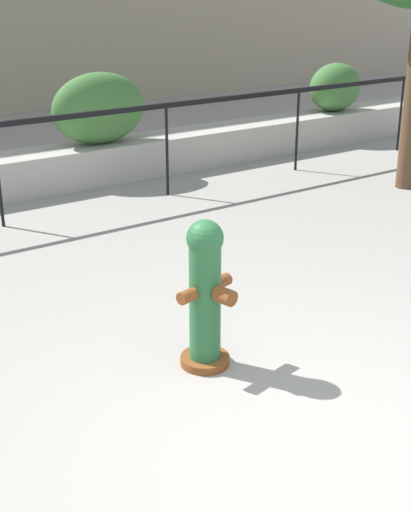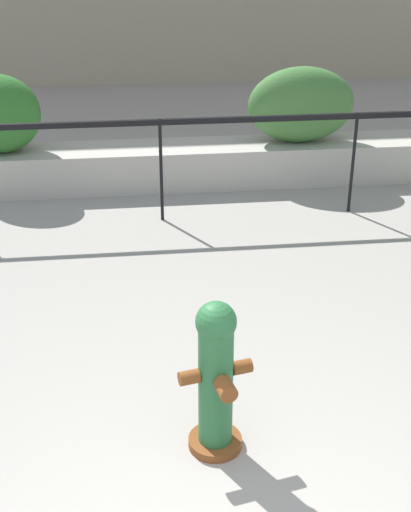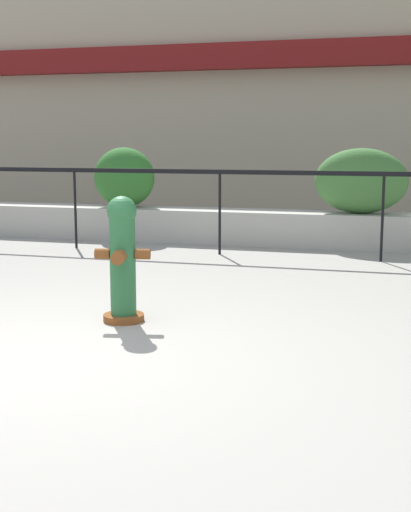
# 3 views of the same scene
# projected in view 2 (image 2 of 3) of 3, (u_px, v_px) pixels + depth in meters

# --- Properties ---
(planter_wall_low) EXTENTS (18.00, 0.70, 0.50)m
(planter_wall_low) POSITION_uv_depth(u_px,v_px,m) (157.00, 166.00, 8.85)
(planter_wall_low) COLOR #B7B2A8
(planter_wall_low) RESTS_ON ground
(fence_railing_segment) EXTENTS (15.00, 0.05, 1.15)m
(fence_railing_segment) POSITION_uv_depth(u_px,v_px,m) (160.00, 132.00, 7.53)
(fence_railing_segment) COLOR black
(fence_railing_segment) RESTS_ON ground
(hedge_bush_2) EXTENTS (1.32, 0.62, 0.93)m
(hedge_bush_2) POSITION_uv_depth(u_px,v_px,m) (301.00, 105.00, 8.72)
(hedge_bush_2) COLOR #427538
(hedge_bush_2) RESTS_ON planter_wall_low
(fire_hydrant) EXTENTS (0.48, 0.47, 1.08)m
(fire_hydrant) POSITION_uv_depth(u_px,v_px,m) (216.00, 377.00, 4.43)
(fire_hydrant) COLOR brown
(fire_hydrant) RESTS_ON ground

